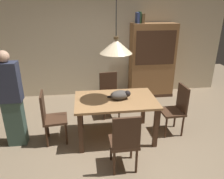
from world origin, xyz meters
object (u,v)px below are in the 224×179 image
at_px(chair_left_side, 50,116).
at_px(hutch_bookcase, 152,62).
at_px(book_brown_thick, 142,18).
at_px(cat_sleeping, 121,95).
at_px(chair_right_side, 176,108).
at_px(person_standing, 11,100).
at_px(book_blue_wide, 137,18).
at_px(chair_far_back, 109,92).
at_px(book_green_slim, 140,17).
at_px(dining_table, 116,104).
at_px(chair_near_front, 125,141).
at_px(pendant_lamp, 116,46).

xyz_separation_m(chair_left_side, hutch_bookcase, (2.32, 1.82, 0.38)).
bearing_deg(book_brown_thick, cat_sleeping, -113.92).
bearing_deg(chair_right_side, person_standing, 179.91).
height_order(hutch_bookcase, book_blue_wide, book_blue_wide).
bearing_deg(chair_far_back, book_green_slim, 48.21).
bearing_deg(chair_left_side, dining_table, 0.39).
height_order(book_blue_wide, book_green_slim, book_green_slim).
distance_m(chair_near_front, cat_sleeping, 0.93).
height_order(chair_left_side, chair_far_back, same).
bearing_deg(cat_sleeping, book_green_slim, 67.70).
bearing_deg(hutch_bookcase, chair_far_back, -142.12).
relative_size(hutch_bookcase, person_standing, 1.13).
height_order(chair_near_front, book_green_slim, book_green_slim).
height_order(chair_far_back, book_brown_thick, book_brown_thick).
xyz_separation_m(chair_left_side, chair_near_front, (1.13, -0.87, 0.00)).
distance_m(dining_table, cat_sleeping, 0.20).
bearing_deg(chair_near_front, dining_table, 90.08).
distance_m(chair_left_side, person_standing, 0.66).
height_order(book_brown_thick, person_standing, book_brown_thick).
bearing_deg(chair_right_side, pendant_lamp, -179.85).
distance_m(cat_sleeping, person_standing, 1.80).
height_order(chair_right_side, book_brown_thick, book_brown_thick).
bearing_deg(book_blue_wide, chair_right_side, -78.88).
distance_m(hutch_bookcase, book_blue_wide, 1.16).
distance_m(hutch_bookcase, person_standing, 3.42).
distance_m(hutch_bookcase, book_green_slim, 1.15).
bearing_deg(chair_left_side, book_blue_wide, 43.80).
bearing_deg(book_green_slim, chair_far_back, -131.79).
relative_size(chair_near_front, pendant_lamp, 0.72).
bearing_deg(hutch_bookcase, chair_left_side, -141.90).
height_order(chair_left_side, person_standing, person_standing).
height_order(chair_right_side, person_standing, person_standing).
bearing_deg(chair_left_side, chair_far_back, 38.33).
bearing_deg(book_green_slim, pendant_lamp, -114.56).
distance_m(cat_sleeping, hutch_bookcase, 2.13).
height_order(chair_right_side, pendant_lamp, pendant_lamp).
distance_m(chair_left_side, cat_sleeping, 1.25).
height_order(dining_table, chair_near_front, chair_near_front).
height_order(book_blue_wide, book_brown_thick, book_blue_wide).
height_order(chair_right_side, hutch_bookcase, hutch_bookcase).
relative_size(chair_right_side, cat_sleeping, 2.34).
bearing_deg(chair_left_side, chair_right_side, 0.27).
xyz_separation_m(cat_sleeping, hutch_bookcase, (1.11, 1.82, 0.06)).
bearing_deg(book_green_slim, hutch_bookcase, -0.24).
relative_size(chair_left_side, chair_right_side, 1.00).
bearing_deg(chair_near_front, book_brown_thick, 71.73).
relative_size(book_blue_wide, book_green_slim, 0.92).
bearing_deg(dining_table, hutch_bookcase, 56.63).
relative_size(cat_sleeping, pendant_lamp, 0.31).
bearing_deg(pendant_lamp, book_green_slim, 65.44).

